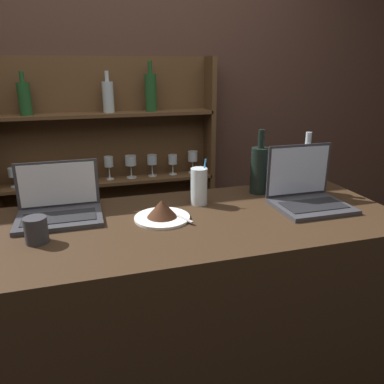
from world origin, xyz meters
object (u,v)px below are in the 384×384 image
object	(u,v)px
laptop_far	(307,193)
wine_bottle_clear	(305,169)
coffee_cup	(36,230)
water_glass	(199,186)
laptop_near	(59,207)
wine_bottle_dark	(260,169)
cake_plate	(162,212)

from	to	relation	value
laptop_far	wine_bottle_clear	xyz separation A→B (m)	(0.09, 0.17, 0.05)
laptop_far	coffee_cup	xyz separation A→B (m)	(-1.08, -0.06, -0.01)
laptop_far	wine_bottle_clear	distance (m)	0.20
laptop_far	water_glass	distance (m)	0.46
laptop_near	wine_bottle_clear	size ratio (longest dim) A/B	1.13
wine_bottle_clear	coffee_cup	xyz separation A→B (m)	(-1.17, -0.23, -0.06)
coffee_cup	laptop_far	bearing A→B (deg)	3.26
wine_bottle_dark	coffee_cup	bearing A→B (deg)	-164.06
wine_bottle_dark	laptop_near	bearing A→B (deg)	-176.37
laptop_far	cake_plate	distance (m)	0.63
laptop_far	laptop_near	bearing A→B (deg)	171.32
laptop_near	wine_bottle_clear	distance (m)	1.11
laptop_near	laptop_far	xyz separation A→B (m)	(1.01, -0.15, 0.01)
cake_plate	coffee_cup	xyz separation A→B (m)	(-0.45, -0.08, 0.01)
laptop_far	water_glass	size ratio (longest dim) A/B	1.52
wine_bottle_dark	laptop_far	bearing A→B (deg)	-59.89
water_glass	coffee_cup	distance (m)	0.67
wine_bottle_dark	wine_bottle_clear	size ratio (longest dim) A/B	1.05
laptop_far	wine_bottle_clear	bearing A→B (deg)	60.74
laptop_far	wine_bottle_clear	world-z (taller)	wine_bottle_clear
laptop_near	cake_plate	size ratio (longest dim) A/B	1.47
cake_plate	laptop_far	bearing A→B (deg)	-1.93
laptop_near	wine_bottle_clear	world-z (taller)	wine_bottle_clear
water_glass	wine_bottle_clear	bearing A→B (deg)	2.52
cake_plate	coffee_cup	size ratio (longest dim) A/B	2.40
water_glass	laptop_near	bearing A→B (deg)	179.03
coffee_cup	wine_bottle_clear	bearing A→B (deg)	11.10
wine_bottle_clear	coffee_cup	size ratio (longest dim) A/B	3.13
laptop_near	water_glass	size ratio (longest dim) A/B	1.62
cake_plate	wine_bottle_dark	xyz separation A→B (m)	(0.51, 0.19, 0.08)
laptop_near	laptop_far	world-z (taller)	laptop_far
laptop_near	cake_plate	xyz separation A→B (m)	(0.38, -0.13, -0.01)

